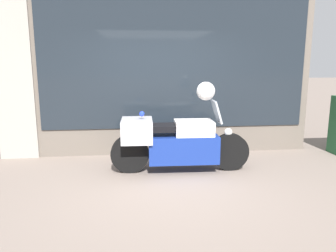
% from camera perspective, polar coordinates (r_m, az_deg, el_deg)
% --- Properties ---
extents(ground_plane, '(60.00, 60.00, 0.00)m').
position_cam_1_polar(ground_plane, '(5.11, 0.34, -10.39)').
color(ground_plane, gray).
extents(shop_building, '(6.25, 0.55, 4.10)m').
position_cam_1_polar(shop_building, '(6.71, -4.73, 12.75)').
color(shop_building, '#6B6056').
rests_on(shop_building, ground).
extents(window_display, '(5.08, 0.30, 1.91)m').
position_cam_1_polar(window_display, '(6.94, 0.73, -0.57)').
color(window_display, slate).
rests_on(window_display, ground).
extents(paramedic_motorcycle, '(2.39, 0.65, 1.23)m').
position_cam_1_polar(paramedic_motorcycle, '(5.61, 0.93, -2.69)').
color(paramedic_motorcycle, black).
rests_on(paramedic_motorcycle, ground).
extents(white_helmet, '(0.31, 0.31, 0.31)m').
position_cam_1_polar(white_helmet, '(5.54, 6.60, 6.06)').
color(white_helmet, white).
rests_on(white_helmet, paramedic_motorcycle).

